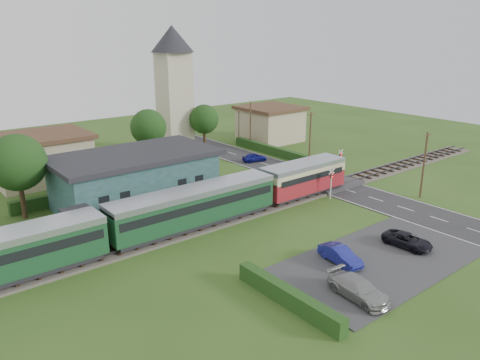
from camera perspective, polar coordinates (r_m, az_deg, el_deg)
ground at (r=45.67m, az=5.27°, el=-3.88°), size 120.00×120.00×0.00m
railway_track at (r=46.99m, az=3.59°, el=-3.07°), size 76.00×3.20×0.49m
road at (r=52.71m, az=13.16°, el=-1.28°), size 6.00×70.00×0.05m
car_park at (r=37.57m, az=16.47°, el=-9.46°), size 17.00×9.00×0.08m
crossing_deck at (r=53.83m, az=11.52°, el=-0.55°), size 6.20×3.40×0.45m
platform at (r=43.91m, az=-9.04°, el=-4.62°), size 30.00×3.00×0.45m
equipment_hut at (r=40.37m, az=-19.05°, el=-5.11°), size 2.30×2.30×2.55m
station_building at (r=47.96m, az=-12.64°, el=0.22°), size 16.00×9.00×5.30m
train at (r=39.68m, az=-9.40°, el=-4.07°), size 43.20×2.90×3.40m
church_tower at (r=68.27m, az=-8.09°, el=12.02°), size 6.00×6.00×17.60m
house_west at (r=59.01m, az=-23.11°, el=2.57°), size 10.80×8.80×5.50m
house_east at (r=75.00m, az=3.71°, el=6.91°), size 8.80×8.80×5.50m
hedge_carpark at (r=30.78m, az=5.92°, el=-13.97°), size 0.80×9.00×1.20m
hedge_roadside at (r=65.89m, az=4.61°, el=3.43°), size 0.80×18.00×1.20m
hedge_station at (r=52.49m, az=-14.69°, el=-0.76°), size 22.00×0.80×1.30m
tree_a at (r=46.87m, az=-25.52°, el=1.92°), size 5.20×5.20×8.00m
tree_b at (r=61.31m, az=-11.11°, el=6.32°), size 4.60×4.60×7.34m
tree_c at (r=68.11m, az=-4.40°, el=7.39°), size 4.20×4.20×6.78m
utility_pole_b at (r=51.90m, az=21.51°, el=1.80°), size 1.40×0.22×7.00m
utility_pole_c at (r=61.09m, az=8.54°, el=5.08°), size 1.40×0.22×7.00m
utility_pole_d at (r=69.62m, az=1.28°, el=6.80°), size 1.40×0.22×7.00m
crossing_signal_near at (r=49.15m, az=11.07°, el=0.07°), size 0.84×0.28×3.28m
crossing_signal_far at (r=57.43m, az=12.14°, el=2.55°), size 0.84×0.28×3.28m
streetlamp_east at (r=74.65m, az=-0.14°, el=7.08°), size 0.30×0.30×5.15m
car_on_road at (r=62.81m, az=1.78°, el=2.78°), size 3.52×2.06×1.13m
car_park_blue at (r=36.28m, az=12.12°, el=-8.94°), size 1.79×3.91×1.24m
car_park_silver at (r=32.14m, az=14.24°, el=-12.71°), size 2.27×4.72×1.33m
car_park_dark at (r=40.33m, az=19.73°, el=-6.93°), size 2.09×4.09×1.11m
pedestrian_near at (r=48.14m, az=0.21°, el=-1.10°), size 0.63×0.46×1.57m
pedestrian_far at (r=40.74m, az=-19.06°, el=-5.60°), size 0.89×1.00×1.69m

